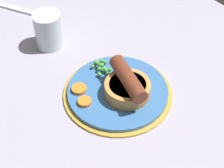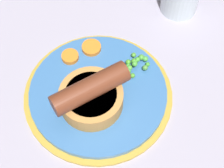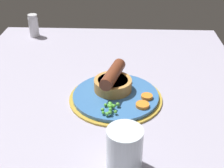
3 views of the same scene
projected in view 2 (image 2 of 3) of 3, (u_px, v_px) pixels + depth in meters
The scene contains 6 objects.
dining_table at pixel (140, 94), 60.71cm from camera, with size 110.00×80.00×3.00cm, color #9E99AD.
dinner_plate at pixel (98, 94), 58.31cm from camera, with size 23.24×23.24×1.40cm.
sausage_pudding at pixel (91, 95), 54.44cm from camera, with size 12.06×9.55×6.11cm.
pea_pile at pixel (133, 65), 59.07cm from camera, with size 5.33×4.30×1.80cm.
carrot_slice_0 at pixel (70, 57), 60.47cm from camera, with size 2.80×2.80×0.81cm, color orange.
carrot_slice_1 at pixel (91, 48), 61.42cm from camera, with size 3.17×3.17×0.77cm, color orange.
Camera 2 is at (24.87, 17.35, 54.32)cm, focal length 60.00 mm.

